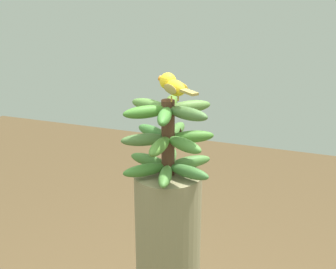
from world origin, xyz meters
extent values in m
cylinder|color=#4C2D1E|center=(0.00, 0.00, 1.53)|extent=(0.05, 0.05, 0.27)
ellipsoid|color=#41722F|center=(0.02, 0.08, 1.42)|extent=(0.08, 0.16, 0.04)
ellipsoid|color=#3E752D|center=(-0.06, 0.06, 1.42)|extent=(0.14, 0.14, 0.04)
ellipsoid|color=#4A7F35|center=(-0.08, -0.02, 1.42)|extent=(0.16, 0.08, 0.04)
ellipsoid|color=#3E7134|center=(-0.02, -0.08, 1.42)|extent=(0.08, 0.16, 0.04)
ellipsoid|color=#497A35|center=(0.06, -0.06, 1.42)|extent=(0.14, 0.14, 0.04)
ellipsoid|color=#4A7533|center=(0.08, 0.02, 1.42)|extent=(0.16, 0.08, 0.04)
ellipsoid|color=#4B7B2E|center=(-0.08, 0.00, 1.53)|extent=(0.16, 0.04, 0.04)
ellipsoid|color=#497F34|center=(-0.04, -0.07, 1.53)|extent=(0.11, 0.16, 0.04)
ellipsoid|color=#417829|center=(0.04, -0.07, 1.53)|extent=(0.11, 0.16, 0.04)
ellipsoid|color=#497B34|center=(0.08, 0.00, 1.53)|extent=(0.16, 0.04, 0.04)
ellipsoid|color=#3D7833|center=(0.04, 0.07, 1.53)|extent=(0.11, 0.16, 0.04)
ellipsoid|color=#4A6D36|center=(-0.04, 0.07, 1.53)|extent=(0.11, 0.16, 0.04)
ellipsoid|color=#486E37|center=(-0.02, -0.07, 1.63)|extent=(0.09, 0.16, 0.04)
ellipsoid|color=#507735|center=(0.05, -0.06, 1.63)|extent=(0.14, 0.14, 0.04)
ellipsoid|color=#4D7427|center=(0.08, 0.02, 1.63)|extent=(0.16, 0.07, 0.04)
ellipsoid|color=#517D36|center=(0.02, 0.07, 1.63)|extent=(0.09, 0.16, 0.04)
ellipsoid|color=#3F7828|center=(-0.05, 0.06, 1.63)|extent=(0.14, 0.14, 0.04)
ellipsoid|color=#3D7A2E|center=(-0.08, -0.02, 1.63)|extent=(0.16, 0.07, 0.04)
cone|color=#4C2D1E|center=(0.03, -0.03, 1.53)|extent=(0.04, 0.04, 0.06)
cylinder|color=#C68933|center=(0.00, -0.04, 1.67)|extent=(0.01, 0.01, 0.02)
cylinder|color=#C68933|center=(-0.02, -0.02, 1.67)|extent=(0.00, 0.00, 0.02)
ellipsoid|color=yellow|center=(-0.01, -0.03, 1.70)|extent=(0.10, 0.11, 0.05)
ellipsoid|color=olive|center=(0.01, -0.04, 1.70)|extent=(0.05, 0.06, 0.03)
ellipsoid|color=olive|center=(-0.03, -0.02, 1.70)|extent=(0.05, 0.06, 0.03)
cube|color=olive|center=(-0.06, -0.09, 1.71)|extent=(0.06, 0.07, 0.01)
sphere|color=yellow|center=(0.02, 0.01, 1.72)|extent=(0.06, 0.06, 0.06)
sphere|color=black|center=(0.01, 0.03, 1.72)|extent=(0.01, 0.01, 0.01)
cone|color=orange|center=(0.04, 0.03, 1.72)|extent=(0.03, 0.03, 0.02)
camera|label=1|loc=(-1.42, -0.51, 2.08)|focal=50.78mm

